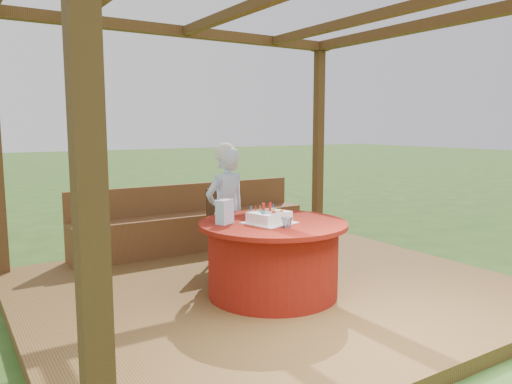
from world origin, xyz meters
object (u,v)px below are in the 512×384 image
Objects in this scene: birthday_cake at (269,217)px; drinking_glass at (287,223)px; table at (273,258)px; elderly_woman at (226,210)px; bench at (193,228)px; chair at (227,223)px; gift_bag at (225,212)px.

birthday_cake is 4.77× the size of drinking_glass.
birthday_cake is at bearing -156.08° from table.
table is 0.98× the size of elderly_woman.
birthday_cake is (-0.06, -0.03, 0.38)m from table.
bench is 2.25× the size of table.
chair reaches higher than bench.
birthday_cake is (-0.22, -1.16, 0.27)m from chair.
gift_bag reaches higher than drinking_glass.
table is at bearing -93.76° from bench.
chair is 1.18m from gift_bag.
drinking_glass reaches higher than table.
gift_bag is (-0.35, 0.18, 0.05)m from birthday_cake.
drinking_glass is (0.01, -0.25, -0.01)m from birthday_cake.
gift_bag is at bearing 152.08° from birthday_cake.
bench is at bearing 80.65° from elderly_woman.
gift_bag is (-0.57, -0.98, 0.32)m from chair.
elderly_woman reaches higher than chair.
chair is 1.45m from drinking_glass.
table is at bearing -98.10° from chair.
elderly_woman is at bearing 35.53° from gift_bag.
gift_bag is at bearing 158.65° from table.
drinking_glass is at bearing -75.40° from gift_bag.
elderly_woman is (-0.23, -0.39, 0.23)m from chair.
chair is 1.84× the size of birthday_cake.
gift_bag is (-0.54, -1.80, 0.52)m from bench.
birthday_cake is (0.01, -0.77, 0.04)m from elderly_woman.
birthday_cake reaches higher than drinking_glass.
elderly_woman is at bearing 95.37° from table.
chair reaches higher than drinking_glass.
drinking_glass is at bearing -88.85° from elderly_woman.
table is at bearing 23.92° from birthday_cake.
elderly_woman is at bearing 91.15° from drinking_glass.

